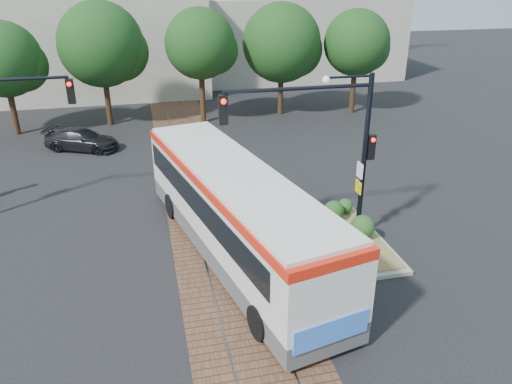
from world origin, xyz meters
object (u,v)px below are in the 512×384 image
signal_pole_main (333,135)px  city_bus (235,208)px  traffic_island (351,232)px  parked_car (82,140)px

signal_pole_main → city_bus: bearing=-178.9°
traffic_island → parked_car: (-10.67, 12.95, 0.26)m
parked_car → traffic_island: bearing=-117.1°
signal_pole_main → parked_car: size_ratio=1.47×
city_bus → traffic_island: 4.67m
parked_car → city_bus: bearing=-130.8°
city_bus → signal_pole_main: signal_pole_main is taller
city_bus → signal_pole_main: bearing=-11.4°
parked_car → signal_pole_main: bearing=-119.5°
traffic_island → signal_pole_main: (-0.96, 0.09, 3.83)m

